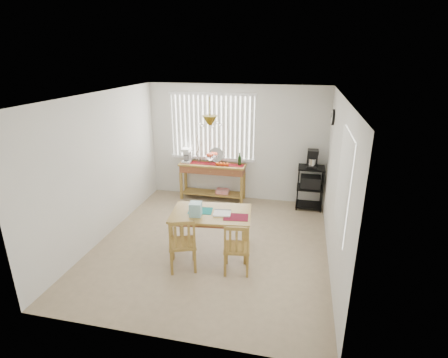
% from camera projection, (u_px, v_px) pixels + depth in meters
% --- Properties ---
extents(ground, '(4.00, 4.50, 0.01)m').
position_uv_depth(ground, '(212.00, 244.00, 6.23)').
color(ground, tan).
extents(room_shell, '(4.20, 4.70, 2.70)m').
position_uv_depth(room_shell, '(211.00, 152.00, 5.67)').
color(room_shell, silver).
rests_on(room_shell, ground).
extents(sideboard, '(1.51, 0.43, 0.85)m').
position_uv_depth(sideboard, '(213.00, 173.00, 7.97)').
color(sideboard, olive).
rests_on(sideboard, ground).
extents(sideboard_items, '(1.44, 0.36, 0.65)m').
position_uv_depth(sideboard_items, '(203.00, 158.00, 7.91)').
color(sideboard_items, maroon).
rests_on(sideboard_items, sideboard).
extents(wire_cart, '(0.55, 0.44, 0.94)m').
position_uv_depth(wire_cart, '(310.00, 184.00, 7.52)').
color(wire_cart, black).
rests_on(wire_cart, ground).
extents(cart_items, '(0.22, 0.27, 0.39)m').
position_uv_depth(cart_items, '(312.00, 159.00, 7.34)').
color(cart_items, black).
rests_on(cart_items, wire_cart).
extents(dining_table, '(1.41, 1.00, 0.71)m').
position_uv_depth(dining_table, '(211.00, 217.00, 5.85)').
color(dining_table, olive).
rests_on(dining_table, ground).
extents(table_items, '(1.06, 0.46, 0.23)m').
position_uv_depth(table_items, '(202.00, 210.00, 5.70)').
color(table_items, '#157673').
rests_on(table_items, dining_table).
extents(chair_left, '(0.54, 0.54, 0.90)m').
position_uv_depth(chair_left, '(182.00, 244.00, 5.38)').
color(chair_left, olive).
rests_on(chair_left, ground).
extents(chair_right, '(0.44, 0.44, 0.85)m').
position_uv_depth(chair_right, '(237.00, 248.00, 5.30)').
color(chair_right, olive).
rests_on(chair_right, ground).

